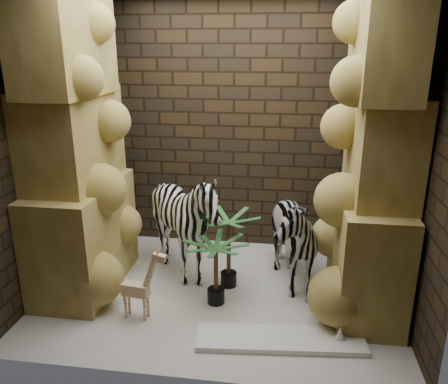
% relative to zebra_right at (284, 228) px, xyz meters
% --- Properties ---
extents(floor, '(3.50, 3.50, 0.00)m').
position_rel_zebra_right_xyz_m(floor, '(-0.64, -0.29, -0.64)').
color(floor, beige).
rests_on(floor, ground).
extents(wall_back, '(3.50, 0.00, 3.50)m').
position_rel_zebra_right_xyz_m(wall_back, '(-0.64, 0.96, 0.86)').
color(wall_back, '#312314').
rests_on(wall_back, ground).
extents(wall_front, '(3.50, 0.00, 3.50)m').
position_rel_zebra_right_xyz_m(wall_front, '(-0.64, -1.54, 0.86)').
color(wall_front, '#312314').
rests_on(wall_front, ground).
extents(wall_left, '(0.00, 3.00, 3.00)m').
position_rel_zebra_right_xyz_m(wall_left, '(-2.39, -0.29, 0.86)').
color(wall_left, '#312314').
rests_on(wall_left, ground).
extents(wall_right, '(0.00, 3.00, 3.00)m').
position_rel_zebra_right_xyz_m(wall_right, '(1.11, -0.29, 0.86)').
color(wall_right, '#312314').
rests_on(wall_right, ground).
extents(rock_pillar_left, '(0.68, 1.30, 3.00)m').
position_rel_zebra_right_xyz_m(rock_pillar_left, '(-2.04, -0.29, 0.86)').
color(rock_pillar_left, tan).
rests_on(rock_pillar_left, floor).
extents(rock_pillar_right, '(0.58, 1.25, 3.00)m').
position_rel_zebra_right_xyz_m(rock_pillar_right, '(0.78, -0.29, 0.86)').
color(rock_pillar_right, tan).
rests_on(rock_pillar_right, floor).
extents(zebra_right, '(0.91, 1.21, 1.28)m').
position_rel_zebra_right_xyz_m(zebra_right, '(0.00, 0.00, 0.00)').
color(zebra_right, white).
rests_on(zebra_right, floor).
extents(zebra_left, '(1.12, 1.35, 1.15)m').
position_rel_zebra_right_xyz_m(zebra_left, '(-1.03, -0.03, -0.07)').
color(zebra_left, white).
rests_on(zebra_left, floor).
extents(giraffe_toy, '(0.39, 0.17, 0.74)m').
position_rel_zebra_right_xyz_m(giraffe_toy, '(-1.32, -0.82, -0.27)').
color(giraffe_toy, beige).
rests_on(giraffe_toy, floor).
extents(palm_front, '(0.36, 0.36, 0.81)m').
position_rel_zebra_right_xyz_m(palm_front, '(-0.55, -0.13, -0.23)').
color(palm_front, '#1A511C').
rests_on(palm_front, floor).
extents(palm_back, '(0.36, 0.36, 0.68)m').
position_rel_zebra_right_xyz_m(palm_back, '(-0.63, -0.47, -0.30)').
color(palm_back, '#1A511C').
rests_on(palm_back, floor).
extents(surfboard, '(1.46, 0.48, 0.05)m').
position_rel_zebra_right_xyz_m(surfboard, '(0.01, -1.00, -0.62)').
color(surfboard, white).
rests_on(surfboard, floor).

